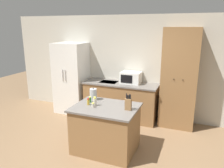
% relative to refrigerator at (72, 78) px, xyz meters
% --- Properties ---
extents(ground_plane, '(14.00, 14.00, 0.00)m').
position_rel_refrigerator_xyz_m(ground_plane, '(1.71, -1.95, -0.95)').
color(ground_plane, '#846647').
extents(wall_back, '(7.20, 0.06, 2.60)m').
position_rel_refrigerator_xyz_m(wall_back, '(1.71, 0.38, 0.35)').
color(wall_back, beige).
rests_on(wall_back, ground_plane).
extents(refrigerator, '(0.81, 0.72, 1.90)m').
position_rel_refrigerator_xyz_m(refrigerator, '(0.00, 0.00, 0.00)').
color(refrigerator, white).
rests_on(refrigerator, ground_plane).
extents(back_counter, '(1.88, 0.67, 0.93)m').
position_rel_refrigerator_xyz_m(back_counter, '(1.42, 0.03, -0.48)').
color(back_counter, olive).
rests_on(back_counter, ground_plane).
extents(pantry_cabinet, '(0.79, 0.55, 2.30)m').
position_rel_refrigerator_xyz_m(pantry_cabinet, '(2.82, 0.08, 0.20)').
color(pantry_cabinet, olive).
rests_on(pantry_cabinet, ground_plane).
extents(kitchen_island, '(1.19, 0.92, 0.88)m').
position_rel_refrigerator_xyz_m(kitchen_island, '(1.66, -1.52, -0.50)').
color(kitchen_island, olive).
rests_on(kitchen_island, ground_plane).
extents(microwave, '(0.49, 0.40, 0.28)m').
position_rel_refrigerator_xyz_m(microwave, '(1.65, 0.13, 0.13)').
color(microwave, white).
rests_on(microwave, back_counter).
extents(knife_block, '(0.11, 0.06, 0.30)m').
position_rel_refrigerator_xyz_m(knife_block, '(2.10, -1.53, 0.05)').
color(knife_block, olive).
rests_on(knife_block, kitchen_island).
extents(spice_bottle_tall_dark, '(0.05, 0.05, 0.11)m').
position_rel_refrigerator_xyz_m(spice_bottle_tall_dark, '(1.29, -1.42, -0.01)').
color(spice_bottle_tall_dark, '#337033').
rests_on(spice_bottle_tall_dark, kitchen_island).
extents(spice_bottle_short_red, '(0.06, 0.06, 0.08)m').
position_rel_refrigerator_xyz_m(spice_bottle_short_red, '(1.46, -1.64, -0.03)').
color(spice_bottle_short_red, beige).
rests_on(spice_bottle_short_red, kitchen_island).
extents(spice_bottle_amber_oil, '(0.05, 0.05, 0.13)m').
position_rel_refrigerator_xyz_m(spice_bottle_amber_oil, '(1.32, -1.56, -0.00)').
color(spice_bottle_amber_oil, gold).
rests_on(spice_bottle_amber_oil, kitchen_island).
extents(spice_bottle_green_herb, '(0.06, 0.06, 0.17)m').
position_rel_refrigerator_xyz_m(spice_bottle_green_herb, '(1.46, -1.56, 0.02)').
color(spice_bottle_green_herb, beige).
rests_on(spice_bottle_green_herb, kitchen_island).
extents(kettle, '(0.14, 0.14, 0.25)m').
position_rel_refrigerator_xyz_m(kettle, '(1.28, -1.25, 0.05)').
color(kettle, '#B2B5B7').
rests_on(kettle, kitchen_island).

